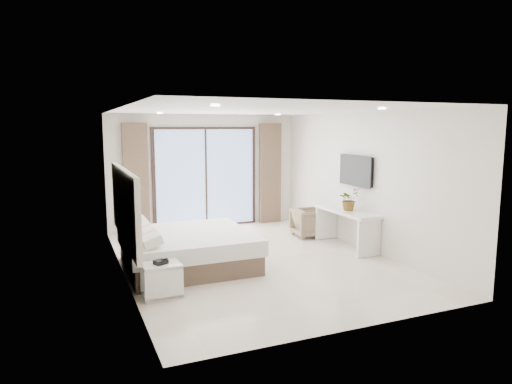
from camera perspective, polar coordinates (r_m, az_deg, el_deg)
ground at (r=8.40m, az=-0.12°, el=-8.53°), size 6.20×6.20×0.00m
room_shell at (r=8.72m, az=-3.26°, el=2.69°), size 4.62×6.22×2.72m
bed at (r=8.03m, az=-8.63°, el=-7.09°), size 2.14×2.04×0.74m
nightstand at (r=6.77m, az=-11.73°, el=-10.70°), size 0.54×0.44×0.48m
phone at (r=6.65m, az=-11.82°, el=-8.55°), size 0.22×0.20×0.06m
console_desk at (r=9.32m, az=11.22°, el=-3.41°), size 0.52×1.67×0.77m
plant at (r=9.20m, az=11.53°, el=-1.19°), size 0.50×0.53×0.35m
armchair at (r=10.17m, az=6.67°, el=-3.64°), size 0.67×0.71×0.69m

